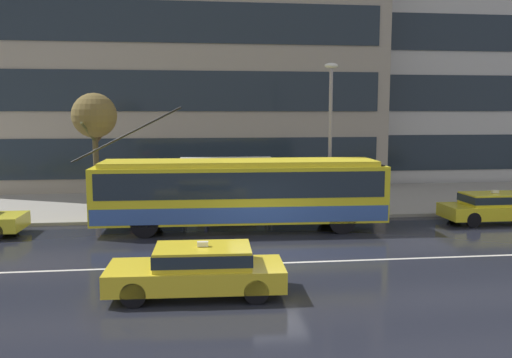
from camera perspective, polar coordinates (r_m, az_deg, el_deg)
The scene contains 13 objects.
ground_plane at distance 18.09m, azimuth 1.22°, elevation -7.85°, with size 160.00×160.00×0.00m, color #20222C.
sidewalk_slab at distance 28.16m, azimuth -1.83°, elevation -2.31°, with size 80.00×10.00×0.14m, color gray.
lane_centre_line at distance 16.95m, azimuth 1.81°, elevation -8.88°, with size 72.00×0.14×0.01m, color silver.
trolleybus at distance 21.39m, azimuth -1.64°, elevation -1.31°, with size 12.14×2.85×4.87m.
taxi_ahead_of_bus at distance 25.02m, azimuth 24.07°, elevation -2.64°, with size 4.69×1.77×1.39m.
taxi_oncoming_near at distance 14.04m, azimuth -6.07°, elevation -9.33°, with size 4.56×1.94×1.39m.
bus_shelter at distance 24.47m, azimuth -3.12°, elevation 0.83°, with size 4.16×1.72×2.46m.
pedestrian_at_shelter at distance 23.79m, azimuth -5.21°, elevation 0.12°, with size 1.21×1.21×2.02m.
pedestrian_approaching_curb at distance 25.82m, azimuth 0.76°, elevation 0.50°, with size 1.32×1.32×1.98m.
pedestrian_walking_past at distance 25.84m, azimuth -6.57°, elevation 0.47°, with size 1.19×1.19×1.92m.
pedestrian_waiting_by_pole at distance 26.03m, azimuth -12.80°, elevation 0.59°, with size 1.50×1.50×2.04m.
street_lamp at distance 24.07m, azimuth 7.85°, elevation 5.61°, with size 0.60×0.32×6.64m.
street_tree_bare at distance 24.75m, azimuth -16.69°, elevation 6.26°, with size 1.96×2.13×5.35m.
Camera 1 is at (-2.53, -17.30, 4.66)m, focal length 37.89 mm.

